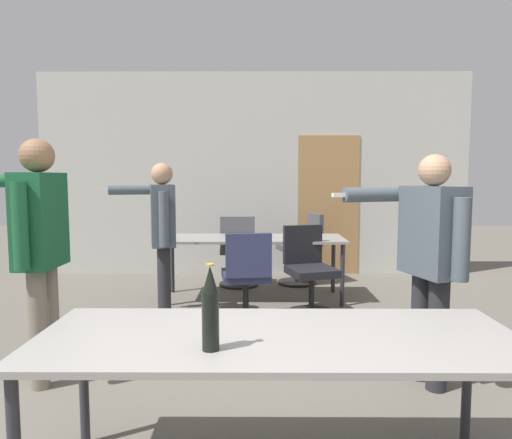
{
  "coord_description": "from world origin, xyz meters",
  "views": [
    {
      "loc": [
        0.07,
        -1.5,
        1.44
      ],
      "look_at": [
        0.05,
        2.17,
        1.1
      ],
      "focal_mm": 32.0,
      "sensor_mm": 36.0,
      "label": 1
    }
  ],
  "objects": [
    {
      "name": "back_wall",
      "position": [
        0.03,
        5.29,
        1.47
      ],
      "size": [
        6.31,
        0.12,
        2.96
      ],
      "color": "beige",
      "rests_on": "ground_plane"
    },
    {
      "name": "conference_table_near",
      "position": [
        0.16,
        0.5,
        0.68
      ],
      "size": [
        2.17,
        0.81,
        0.74
      ],
      "color": "gray",
      "rests_on": "ground_plane"
    },
    {
      "name": "conference_table_far",
      "position": [
        -0.0,
        3.81,
        0.67
      ],
      "size": [
        2.13,
        0.74,
        0.74
      ],
      "color": "gray",
      "rests_on": "ground_plane"
    },
    {
      "name": "person_right_polo",
      "position": [
        -1.44,
        1.59,
        1.04
      ],
      "size": [
        0.76,
        0.61,
        1.7
      ],
      "rotation": [
        0.0,
        0.0,
        1.55
      ],
      "color": "slate",
      "rests_on": "ground_plane"
    },
    {
      "name": "person_far_watching",
      "position": [
        1.24,
        1.57,
        0.95
      ],
      "size": [
        0.86,
        0.62,
        1.59
      ],
      "rotation": [
        0.0,
        0.0,
        1.88
      ],
      "color": "#28282D",
      "rests_on": "ground_plane"
    },
    {
      "name": "person_near_casual",
      "position": [
        -0.89,
        2.97,
        0.95
      ],
      "size": [
        0.82,
        0.58,
        1.58
      ],
      "rotation": [
        0.0,
        0.0,
        1.82
      ],
      "color": "#28282D",
      "rests_on": "ground_plane"
    },
    {
      "name": "office_chair_near_pushed",
      "position": [
        -0.2,
        4.41,
        0.45
      ],
      "size": [
        0.52,
        0.55,
        0.95
      ],
      "rotation": [
        0.0,
        0.0,
        0.0
      ],
      "color": "black",
      "rests_on": "ground_plane"
    },
    {
      "name": "office_chair_side_rolled",
      "position": [
        0.66,
        4.61,
        0.45
      ],
      "size": [
        0.62,
        0.57,
        0.95
      ],
      "rotation": [
        0.0,
        0.0,
        1.85
      ],
      "color": "black",
      "rests_on": "ground_plane"
    },
    {
      "name": "office_chair_mid_tucked",
      "position": [
        0.61,
        3.26,
        0.43
      ],
      "size": [
        0.58,
        0.63,
        0.92
      ],
      "rotation": [
        0.0,
        0.0,
        3.43
      ],
      "color": "black",
      "rests_on": "ground_plane"
    },
    {
      "name": "office_chair_far_right",
      "position": [
        -0.05,
        2.94,
        0.42
      ],
      "size": [
        0.52,
        0.58,
        0.91
      ],
      "rotation": [
        0.0,
        0.0,
        0.14
      ],
      "color": "black",
      "rests_on": "ground_plane"
    },
    {
      "name": "beer_bottle",
      "position": [
        -0.13,
        0.31,
        0.9
      ],
      "size": [
        0.07,
        0.07,
        0.36
      ],
      "color": "black",
      "rests_on": "conference_table_near"
    },
    {
      "name": "drink_cup",
      "position": [
        0.41,
        3.63,
        0.79
      ],
      "size": [
        0.09,
        0.09,
        0.12
      ],
      "color": "silver",
      "rests_on": "conference_table_far"
    }
  ]
}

